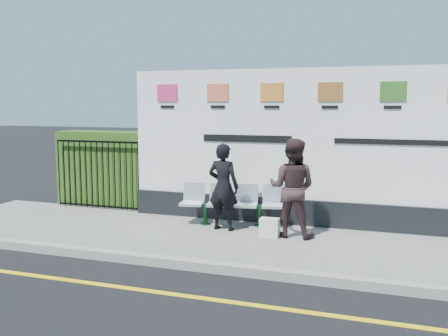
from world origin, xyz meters
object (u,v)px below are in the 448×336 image
Objects in this scene: woman_left at (223,187)px; woman_right at (292,188)px; bench at (232,214)px; billboard at (329,159)px.

woman_left is 1.29m from woman_right.
bench is at bearing -93.21° from woman_left.
bench is 1.16× the size of woman_right.
woman_right is (-0.51, -0.95, -0.43)m from billboard.
billboard is at bearing -148.32° from woman_left.
billboard reaches higher than woman_right.
woman_right is at bearing -176.99° from woman_left.
billboard is at bearing 5.85° from bench.
bench is (-1.74, -0.53, -1.08)m from billboard.
woman_left reaches higher than bench.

